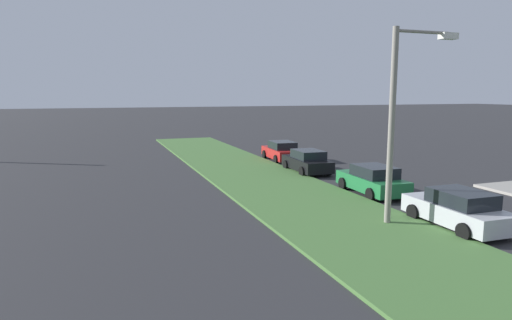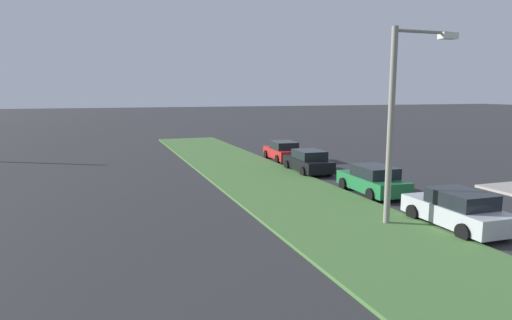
% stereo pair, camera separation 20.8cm
% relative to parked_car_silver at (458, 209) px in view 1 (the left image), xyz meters
% --- Properties ---
extents(grass_median, '(60.00, 6.00, 0.12)m').
position_rel_parked_car_silver_xyz_m(grass_median, '(5.48, 3.78, -0.66)').
color(grass_median, '#477238').
rests_on(grass_median, ground).
extents(parked_car_silver, '(4.34, 2.10, 1.47)m').
position_rel_parked_car_silver_xyz_m(parked_car_silver, '(0.00, 0.00, 0.00)').
color(parked_car_silver, '#B2B5BA').
rests_on(parked_car_silver, ground).
extents(parked_car_green, '(4.37, 2.16, 1.47)m').
position_rel_parked_car_silver_xyz_m(parked_car_green, '(5.92, -0.28, 0.00)').
color(parked_car_green, '#1E6B38').
rests_on(parked_car_green, ground).
extents(parked_car_black, '(4.36, 2.14, 1.47)m').
position_rel_parked_car_silver_xyz_m(parked_car_black, '(12.53, 0.11, 0.00)').
color(parked_car_black, black).
rests_on(parked_car_black, ground).
extents(parked_car_red, '(4.39, 2.19, 1.47)m').
position_rel_parked_car_silver_xyz_m(parked_car_red, '(17.75, -0.34, 0.00)').
color(parked_car_red, red).
rests_on(parked_car_red, ground).
extents(streetlight, '(0.36, 2.87, 7.50)m').
position_rel_parked_car_silver_xyz_m(streetlight, '(1.17, 1.95, 3.67)').
color(streetlight, gray).
rests_on(streetlight, ground).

